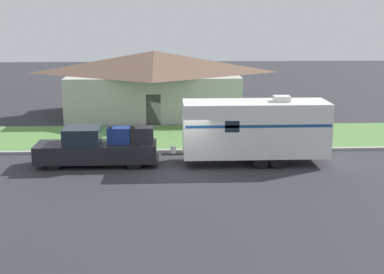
{
  "coord_description": "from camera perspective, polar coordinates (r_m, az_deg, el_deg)",
  "views": [
    {
      "loc": [
        -0.76,
        -24.77,
        7.49
      ],
      "look_at": [
        0.49,
        1.33,
        1.4
      ],
      "focal_mm": 50.0,
      "sensor_mm": 36.0,
      "label": 1
    }
  ],
  "objects": [
    {
      "name": "house_across_street",
      "position": [
        40.17,
        -4.04,
        5.9
      ],
      "size": [
        13.19,
        8.54,
        4.76
      ],
      "color": "#B2B2A8",
      "rests_on": "ground_plane"
    },
    {
      "name": "lawn_strip",
      "position": [
        33.04,
        -1.35,
        0.04
      ],
      "size": [
        80.0,
        7.0,
        0.03
      ],
      "color": "#568442",
      "rests_on": "ground_plane"
    },
    {
      "name": "pickup_truck",
      "position": [
        27.14,
        -10.04,
        -1.13
      ],
      "size": [
        6.11,
        1.9,
        2.05
      ],
      "color": "black",
      "rests_on": "ground_plane"
    },
    {
      "name": "mailbox",
      "position": [
        30.31,
        4.66,
        0.66
      ],
      "size": [
        0.48,
        0.2,
        1.27
      ],
      "color": "brown",
      "rests_on": "ground_plane"
    },
    {
      "name": "curb_strip",
      "position": [
        29.48,
        -1.18,
        -1.46
      ],
      "size": [
        80.0,
        0.3,
        0.14
      ],
      "color": "#999993",
      "rests_on": "ground_plane"
    },
    {
      "name": "ground_plane",
      "position": [
        25.89,
        -0.94,
        -3.7
      ],
      "size": [
        120.0,
        120.0,
        0.0
      ],
      "primitive_type": "plane",
      "color": "#2D2D33"
    },
    {
      "name": "travel_trailer",
      "position": [
        27.08,
        6.76,
        0.92
      ],
      "size": [
        8.36,
        2.34,
        3.45
      ],
      "color": "black",
      "rests_on": "ground_plane"
    }
  ]
}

